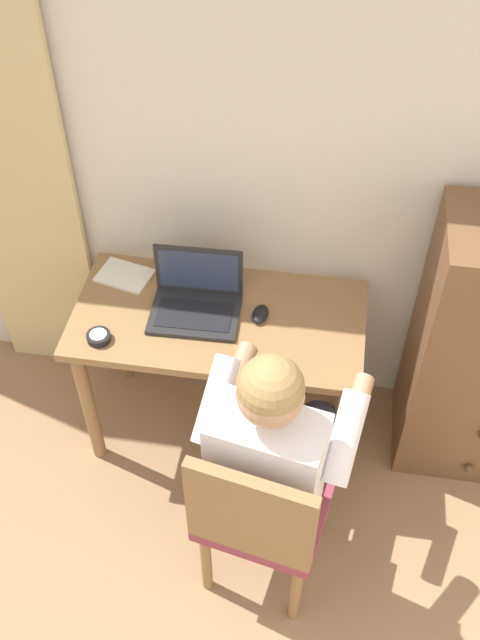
% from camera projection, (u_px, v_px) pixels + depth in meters
% --- Properties ---
extents(wall_back, '(4.80, 0.05, 2.50)m').
position_uv_depth(wall_back, '(320.00, 152.00, 2.60)').
color(wall_back, beige).
rests_on(wall_back, ground_plane).
extents(curtain_panel, '(0.48, 0.03, 2.21)m').
position_uv_depth(curtain_panel, '(11.00, 167.00, 2.78)').
color(curtain_panel, '#CCB77A').
rests_on(curtain_panel, ground_plane).
extents(desk, '(1.13, 0.58, 0.71)m').
position_uv_depth(desk, '(219.00, 336.00, 2.86)').
color(desk, olive).
rests_on(desk, ground_plane).
extents(chair, '(0.49, 0.47, 0.88)m').
position_uv_depth(chair, '(260.00, 515.00, 2.44)').
color(chair, '#8A3648').
rests_on(chair, ground_plane).
extents(person_seated, '(0.60, 0.63, 1.20)m').
position_uv_depth(person_seated, '(277.00, 441.00, 2.43)').
color(person_seated, '#33384C').
rests_on(person_seated, ground_plane).
extents(laptop, '(0.35, 0.26, 0.24)m').
position_uv_depth(laptop, '(196.00, 299.00, 2.77)').
color(laptop, '#232326').
rests_on(laptop, desk).
extents(computer_mouse, '(0.07, 0.11, 0.03)m').
position_uv_depth(computer_mouse, '(260.00, 314.00, 2.76)').
color(computer_mouse, black).
rests_on(computer_mouse, desk).
extents(desk_clock, '(0.09, 0.09, 0.03)m').
position_uv_depth(desk_clock, '(99.00, 337.00, 2.68)').
color(desk_clock, black).
rests_on(desk_clock, desk).
extents(notebook_pad, '(0.24, 0.19, 0.01)m').
position_uv_depth(notebook_pad, '(125.00, 275.00, 2.93)').
color(notebook_pad, silver).
rests_on(notebook_pad, desk).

